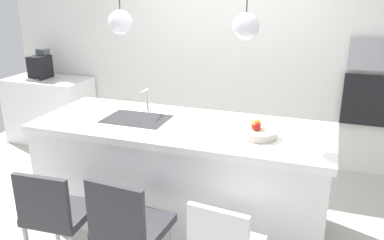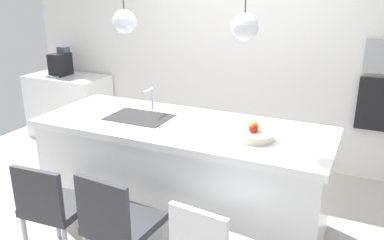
{
  "view_description": "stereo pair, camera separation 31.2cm",
  "coord_description": "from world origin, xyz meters",
  "px_view_note": "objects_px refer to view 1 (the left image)",
  "views": [
    {
      "loc": [
        1.15,
        -3.01,
        2.07
      ],
      "look_at": [
        0.1,
        0.0,
        0.98
      ],
      "focal_mm": 37.46,
      "sensor_mm": 36.0,
      "label": 1
    },
    {
      "loc": [
        1.44,
        -2.89,
        2.07
      ],
      "look_at": [
        0.1,
        0.0,
        0.98
      ],
      "focal_mm": 37.46,
      "sensor_mm": 36.0,
      "label": 2
    }
  ],
  "objects_px": {
    "fruit_bowl": "(258,132)",
    "oven": "(369,100)",
    "microwave": "(376,54)",
    "chair_near": "(56,212)",
    "chair_middle": "(129,226)",
    "coffee_machine": "(40,66)"
  },
  "relations": [
    {
      "from": "fruit_bowl",
      "to": "oven",
      "type": "bearing_deg",
      "value": 61.12
    },
    {
      "from": "microwave",
      "to": "oven",
      "type": "height_order",
      "value": "microwave"
    },
    {
      "from": "chair_near",
      "to": "oven",
      "type": "bearing_deg",
      "value": 48.47
    },
    {
      "from": "chair_middle",
      "to": "fruit_bowl",
      "type": "bearing_deg",
      "value": 50.63
    },
    {
      "from": "coffee_machine",
      "to": "oven",
      "type": "distance_m",
      "value": 4.09
    },
    {
      "from": "coffee_machine",
      "to": "chair_near",
      "type": "xyz_separation_m",
      "value": [
        1.85,
        -2.21,
        -0.55
      ]
    },
    {
      "from": "coffee_machine",
      "to": "chair_middle",
      "type": "height_order",
      "value": "coffee_machine"
    },
    {
      "from": "oven",
      "to": "chair_middle",
      "type": "relative_size",
      "value": 0.63
    },
    {
      "from": "oven",
      "to": "chair_middle",
      "type": "xyz_separation_m",
      "value": [
        -1.62,
        -2.52,
        -0.36
      ]
    },
    {
      "from": "fruit_bowl",
      "to": "chair_near",
      "type": "height_order",
      "value": "fruit_bowl"
    },
    {
      "from": "fruit_bowl",
      "to": "chair_middle",
      "type": "height_order",
      "value": "fruit_bowl"
    },
    {
      "from": "microwave",
      "to": "oven",
      "type": "xyz_separation_m",
      "value": [
        0.0,
        0.0,
        -0.5
      ]
    },
    {
      "from": "fruit_bowl",
      "to": "chair_middle",
      "type": "relative_size",
      "value": 0.32
    },
    {
      "from": "chair_near",
      "to": "fruit_bowl",
      "type": "bearing_deg",
      "value": 33.0
    },
    {
      "from": "fruit_bowl",
      "to": "coffee_machine",
      "type": "xyz_separation_m",
      "value": [
        -3.16,
        1.36,
        0.06
      ]
    },
    {
      "from": "microwave",
      "to": "chair_near",
      "type": "bearing_deg",
      "value": -131.53
    },
    {
      "from": "fruit_bowl",
      "to": "chair_middle",
      "type": "xyz_separation_m",
      "value": [
        -0.7,
        -0.86,
        -0.47
      ]
    },
    {
      "from": "microwave",
      "to": "oven",
      "type": "distance_m",
      "value": 0.5
    },
    {
      "from": "microwave",
      "to": "chair_middle",
      "type": "height_order",
      "value": "microwave"
    },
    {
      "from": "fruit_bowl",
      "to": "microwave",
      "type": "distance_m",
      "value": 1.94
    },
    {
      "from": "oven",
      "to": "chair_near",
      "type": "xyz_separation_m",
      "value": [
        -2.22,
        -2.51,
        -0.38
      ]
    },
    {
      "from": "microwave",
      "to": "chair_middle",
      "type": "bearing_deg",
      "value": -122.74
    }
  ]
}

